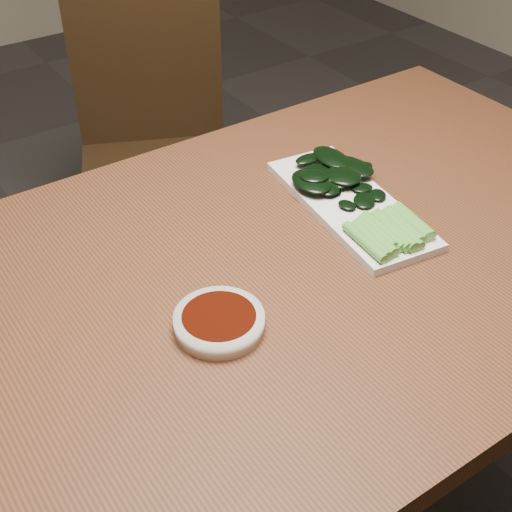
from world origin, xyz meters
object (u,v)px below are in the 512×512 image
object	(u,v)px
chair_far	(155,144)
gai_lan	(355,195)
serving_plate	(350,204)
sauce_bowl	(219,322)
table	(269,303)

from	to	relation	value
chair_far	gai_lan	distance (m)	0.86
serving_plate	gai_lan	world-z (taller)	gai_lan
serving_plate	gai_lan	xyz separation A→B (m)	(0.01, -0.00, 0.02)
sauce_bowl	serving_plate	size ratio (longest dim) A/B	0.34
table	chair_far	xyz separation A→B (m)	(0.24, 0.85, -0.19)
table	sauce_bowl	size ratio (longest dim) A/B	11.66
sauce_bowl	gai_lan	world-z (taller)	gai_lan
serving_plate	sauce_bowl	bearing A→B (deg)	-159.83
chair_far	serving_plate	xyz separation A→B (m)	(-0.04, -0.80, 0.27)
serving_plate	chair_far	bearing A→B (deg)	87.12
table	chair_far	size ratio (longest dim) A/B	1.57
table	chair_far	distance (m)	0.91
serving_plate	gai_lan	distance (m)	0.02
table	sauce_bowl	distance (m)	0.17
chair_far	serving_plate	bearing A→B (deg)	-68.08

